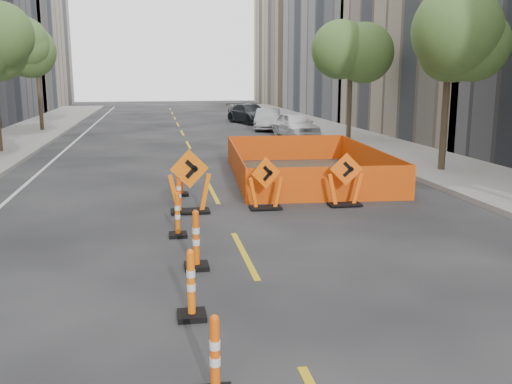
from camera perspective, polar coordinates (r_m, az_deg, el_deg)
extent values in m
plane|color=black|center=(7.67, 3.62, -15.35)|extent=(140.00, 140.00, 0.00)
cube|color=gray|center=(21.73, 19.41, 2.02)|extent=(4.00, 90.00, 0.15)
cube|color=gray|center=(35.87, 22.24, 16.51)|extent=(12.00, 16.00, 14.00)
cube|color=tan|center=(68.00, 6.04, 15.46)|extent=(12.00, 14.00, 16.00)
cylinder|color=#382B1E|center=(37.29, -20.74, 8.03)|extent=(0.24, 0.24, 3.15)
sphere|color=#366029|center=(37.26, -21.08, 12.59)|extent=(2.80, 2.80, 2.80)
cylinder|color=#382B1E|center=(21.26, 18.26, 5.97)|extent=(0.24, 0.24, 3.15)
sphere|color=#366029|center=(21.20, 18.79, 13.99)|extent=(2.80, 2.80, 2.80)
cylinder|color=#382B1E|center=(30.41, 9.30, 7.96)|extent=(0.24, 0.24, 3.15)
sphere|color=#366029|center=(30.36, 9.49, 13.57)|extent=(2.80, 2.80, 2.80)
imported|color=white|center=(31.99, 3.97, 6.72)|extent=(2.17, 4.37, 1.43)
imported|color=gray|center=(36.44, 1.17, 7.28)|extent=(2.42, 4.27, 1.33)
imported|color=black|center=(41.30, -0.59, 7.84)|extent=(3.31, 5.14, 1.39)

